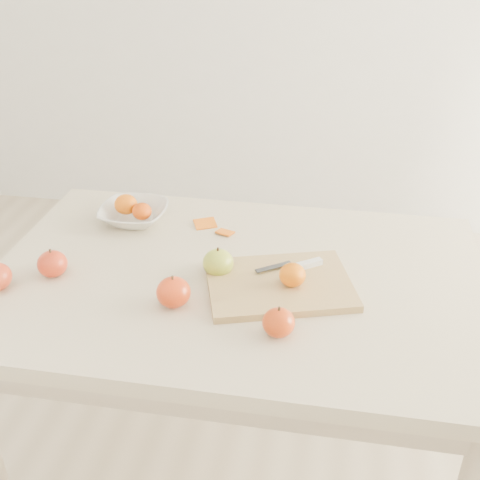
# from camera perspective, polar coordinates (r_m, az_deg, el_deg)

# --- Properties ---
(table) EXTENTS (1.20, 0.80, 0.75)m
(table) POSITION_cam_1_polar(r_m,az_deg,el_deg) (1.52, -0.33, -6.47)
(table) COLOR beige
(table) RESTS_ON ground
(cutting_board) EXTENTS (0.39, 0.33, 0.02)m
(cutting_board) POSITION_cam_1_polar(r_m,az_deg,el_deg) (1.41, 3.75, -4.22)
(cutting_board) COLOR tan
(cutting_board) RESTS_ON table
(board_tangerine) EXTENTS (0.06, 0.06, 0.05)m
(board_tangerine) POSITION_cam_1_polar(r_m,az_deg,el_deg) (1.38, 4.99, -3.31)
(board_tangerine) COLOR orange
(board_tangerine) RESTS_ON cutting_board
(fruit_bowl) EXTENTS (0.19, 0.19, 0.05)m
(fruit_bowl) POSITION_cam_1_polar(r_m,az_deg,el_deg) (1.72, -10.03, 2.45)
(fruit_bowl) COLOR silver
(fruit_bowl) RESTS_ON table
(bowl_tangerine_near) EXTENTS (0.06, 0.06, 0.06)m
(bowl_tangerine_near) POSITION_cam_1_polar(r_m,az_deg,el_deg) (1.72, -10.77, 3.35)
(bowl_tangerine_near) COLOR #DA6107
(bowl_tangerine_near) RESTS_ON fruit_bowl
(bowl_tangerine_far) EXTENTS (0.05, 0.05, 0.05)m
(bowl_tangerine_far) POSITION_cam_1_polar(r_m,az_deg,el_deg) (1.69, -9.28, 2.71)
(bowl_tangerine_far) COLOR #DB4707
(bowl_tangerine_far) RESTS_ON fruit_bowl
(orange_peel_a) EXTENTS (0.07, 0.07, 0.01)m
(orange_peel_a) POSITION_cam_1_polar(r_m,az_deg,el_deg) (1.68, -3.32, 1.44)
(orange_peel_a) COLOR #CB5A0E
(orange_peel_a) RESTS_ON table
(orange_peel_b) EXTENTS (0.05, 0.05, 0.01)m
(orange_peel_b) POSITION_cam_1_polar(r_m,az_deg,el_deg) (1.64, -1.43, 0.67)
(orange_peel_b) COLOR orange
(orange_peel_b) RESTS_ON table
(paring_knife) EXTENTS (0.16, 0.09, 0.01)m
(paring_knife) POSITION_cam_1_polar(r_m,az_deg,el_deg) (1.46, 5.91, -2.34)
(paring_knife) COLOR silver
(paring_knife) RESTS_ON cutting_board
(apple_green) EXTENTS (0.08, 0.08, 0.07)m
(apple_green) POSITION_cam_1_polar(r_m,az_deg,el_deg) (1.45, -2.08, -2.18)
(apple_green) COLOR olive
(apple_green) RESTS_ON table
(apple_red_c) EXTENTS (0.08, 0.08, 0.07)m
(apple_red_c) POSITION_cam_1_polar(r_m,az_deg,el_deg) (1.35, -6.33, -4.95)
(apple_red_c) COLOR #A21D0B
(apple_red_c) RESTS_ON table
(apple_red_e) EXTENTS (0.07, 0.07, 0.06)m
(apple_red_e) POSITION_cam_1_polar(r_m,az_deg,el_deg) (1.26, 3.68, -7.81)
(apple_red_e) COLOR maroon
(apple_red_e) RESTS_ON table
(apple_red_b) EXTENTS (0.07, 0.07, 0.06)m
(apple_red_b) POSITION_cam_1_polar(r_m,az_deg,el_deg) (1.51, -17.36, -2.17)
(apple_red_b) COLOR maroon
(apple_red_b) RESTS_ON table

